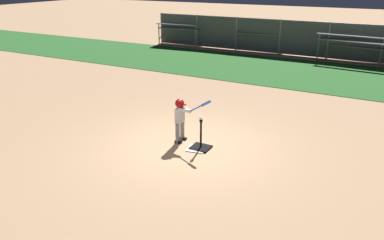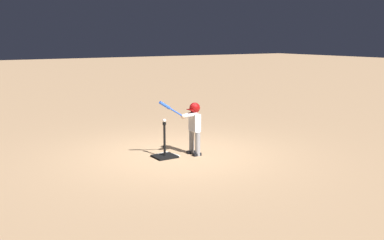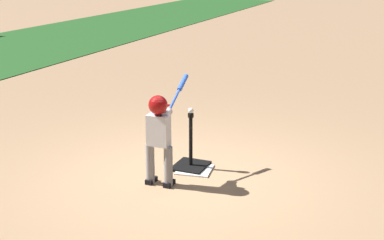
# 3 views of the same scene
# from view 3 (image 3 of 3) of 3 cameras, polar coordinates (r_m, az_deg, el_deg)

# --- Properties ---
(ground_plane) EXTENTS (90.00, 90.00, 0.00)m
(ground_plane) POSITION_cam_3_polar(r_m,az_deg,el_deg) (6.81, -0.57, -6.15)
(ground_plane) COLOR tan
(home_plate) EXTENTS (0.50, 0.50, 0.02)m
(home_plate) POSITION_cam_3_polar(r_m,az_deg,el_deg) (7.03, 0.30, -5.30)
(home_plate) COLOR white
(home_plate) RESTS_ON ground_plane
(batting_tee) EXTENTS (0.47, 0.42, 0.75)m
(batting_tee) POSITION_cam_3_polar(r_m,az_deg,el_deg) (7.09, -0.13, -4.37)
(batting_tee) COLOR black
(batting_tee) RESTS_ON ground_plane
(batter_child) EXTENTS (0.97, 0.35, 1.23)m
(batter_child) POSITION_cam_3_polar(r_m,az_deg,el_deg) (6.39, -3.46, -0.88)
(batter_child) COLOR gray
(batter_child) RESTS_ON ground_plane
(baseball) EXTENTS (0.07, 0.07, 0.07)m
(baseball) POSITION_cam_3_polar(r_m,az_deg,el_deg) (6.86, -0.14, 1.00)
(baseball) COLOR white
(baseball) RESTS_ON batting_tee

